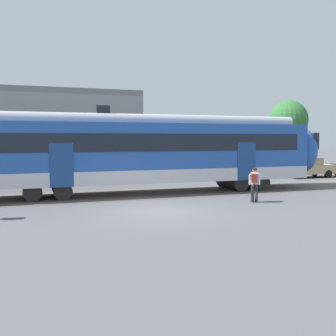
% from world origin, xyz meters
% --- Properties ---
extents(ground_plane, '(160.00, 160.00, 0.00)m').
position_xyz_m(ground_plane, '(0.00, 0.00, 0.00)').
color(ground_plane, '#515156').
extents(pedestrian_white, '(0.66, 0.56, 1.67)m').
position_xyz_m(pedestrian_white, '(4.94, 0.75, 0.99)').
color(pedestrian_white, '#28282D').
rests_on(pedestrian_white, ground).
extents(parked_car_tan, '(4.00, 1.76, 1.54)m').
position_xyz_m(parked_car_tan, '(15.24, 9.81, 0.78)').
color(parked_car_tan, tan).
rests_on(parked_car_tan, ground).
extents(street_tree_right, '(3.77, 3.77, 6.73)m').
position_xyz_m(street_tree_right, '(18.95, 17.48, 4.83)').
color(street_tree_right, brown).
rests_on(street_tree_right, ground).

